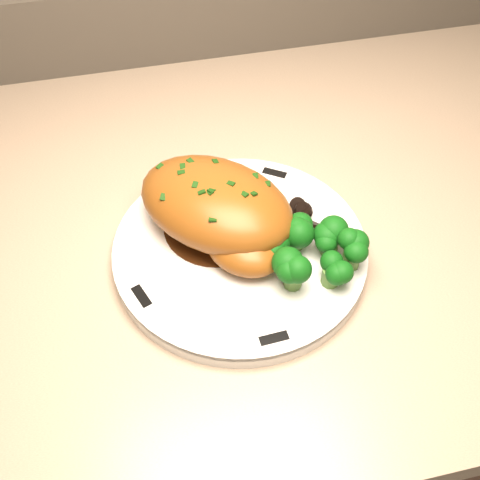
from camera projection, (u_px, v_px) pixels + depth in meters
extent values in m
cylinder|color=white|center=(240.00, 251.00, 0.66)|extent=(0.36, 0.36, 0.02)
cube|color=black|center=(351.00, 249.00, 0.65)|extent=(0.02, 0.03, 0.00)
cube|color=black|center=(275.00, 173.00, 0.73)|extent=(0.03, 0.02, 0.00)
cube|color=black|center=(159.00, 196.00, 0.70)|extent=(0.03, 0.03, 0.00)
cube|color=black|center=(141.00, 296.00, 0.61)|extent=(0.02, 0.03, 0.00)
cube|color=black|center=(274.00, 338.00, 0.58)|extent=(0.03, 0.01, 0.00)
cylinder|color=#351909|center=(217.00, 225.00, 0.67)|extent=(0.12, 0.12, 0.00)
ellipsoid|color=#97521A|center=(216.00, 204.00, 0.65)|extent=(0.21, 0.21, 0.07)
ellipsoid|color=#97521A|center=(244.00, 250.00, 0.62)|extent=(0.10, 0.10, 0.04)
cube|color=#13370B|center=(176.00, 165.00, 0.65)|extent=(0.01, 0.01, 0.00)
cube|color=#13370B|center=(192.00, 168.00, 0.64)|extent=(0.01, 0.01, 0.00)
cube|color=#13370B|center=(209.00, 174.00, 0.63)|extent=(0.01, 0.01, 0.00)
cube|color=#13370B|center=(227.00, 182.00, 0.62)|extent=(0.01, 0.01, 0.00)
cube|color=#13370B|center=(245.00, 191.00, 0.61)|extent=(0.01, 0.01, 0.00)
cube|color=#13370B|center=(263.00, 202.00, 0.61)|extent=(0.01, 0.01, 0.00)
cylinder|color=black|center=(305.00, 216.00, 0.68)|extent=(0.02, 0.01, 0.01)
cylinder|color=black|center=(301.00, 209.00, 0.68)|extent=(0.02, 0.02, 0.01)
cylinder|color=black|center=(294.00, 204.00, 0.69)|extent=(0.02, 0.02, 0.01)
cylinder|color=black|center=(284.00, 206.00, 0.69)|extent=(0.02, 0.02, 0.01)
cylinder|color=black|center=(274.00, 205.00, 0.69)|extent=(0.02, 0.02, 0.01)
cylinder|color=black|center=(264.00, 206.00, 0.68)|extent=(0.02, 0.02, 0.01)
cylinder|color=black|center=(256.00, 214.00, 0.68)|extent=(0.03, 0.03, 0.01)
cylinder|color=black|center=(252.00, 217.00, 0.68)|extent=(0.02, 0.02, 0.00)
cylinder|color=black|center=(251.00, 221.00, 0.67)|extent=(0.02, 0.02, 0.01)
cylinder|color=black|center=(255.00, 230.00, 0.67)|extent=(0.03, 0.03, 0.02)
cylinder|color=black|center=(262.00, 231.00, 0.66)|extent=(0.03, 0.03, 0.01)
cylinder|color=black|center=(273.00, 231.00, 0.66)|extent=(0.03, 0.03, 0.01)
cylinder|color=black|center=(283.00, 234.00, 0.66)|extent=(0.02, 0.02, 0.01)
cylinder|color=black|center=(294.00, 229.00, 0.66)|extent=(0.03, 0.03, 0.01)
cylinder|color=black|center=(302.00, 223.00, 0.67)|extent=(0.03, 0.03, 0.02)
cylinder|color=black|center=(305.00, 221.00, 0.68)|extent=(0.03, 0.03, 0.02)
cylinder|color=#517A33|center=(268.00, 252.00, 0.63)|extent=(0.02, 0.02, 0.03)
sphere|color=#08380B|center=(269.00, 241.00, 0.62)|extent=(0.03, 0.03, 0.03)
cylinder|color=#517A33|center=(295.00, 239.00, 0.65)|extent=(0.02, 0.02, 0.03)
sphere|color=#08380B|center=(296.00, 228.00, 0.63)|extent=(0.03, 0.03, 0.03)
cylinder|color=#517A33|center=(329.00, 245.00, 0.64)|extent=(0.02, 0.02, 0.03)
sphere|color=#08380B|center=(331.00, 234.00, 0.63)|extent=(0.03, 0.03, 0.03)
cylinder|color=#517A33|center=(293.00, 278.00, 0.61)|extent=(0.02, 0.02, 0.03)
sphere|color=#08380B|center=(294.00, 267.00, 0.60)|extent=(0.03, 0.03, 0.03)
cylinder|color=#517A33|center=(331.00, 275.00, 0.61)|extent=(0.02, 0.02, 0.03)
sphere|color=#08380B|center=(333.00, 265.00, 0.60)|extent=(0.03, 0.03, 0.03)
cylinder|color=#517A33|center=(351.00, 258.00, 0.63)|extent=(0.02, 0.02, 0.03)
sphere|color=#08380B|center=(354.00, 248.00, 0.61)|extent=(0.03, 0.03, 0.03)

